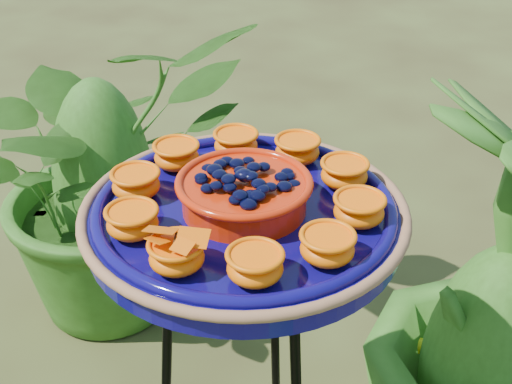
% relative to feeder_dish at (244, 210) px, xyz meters
% --- Properties ---
extents(feeder_dish, '(0.45, 0.45, 0.10)m').
position_rel_feeder_dish_xyz_m(feeder_dish, '(0.00, 0.00, 0.00)').
color(feeder_dish, '#0B0651').
rests_on(feeder_dish, tripod_stand).
extents(shrub_back_left, '(0.99, 1.03, 0.88)m').
position_rel_feeder_dish_xyz_m(shrub_back_left, '(-0.71, 0.68, -0.45)').
color(shrub_back_left, '#285015').
rests_on(shrub_back_left, ground).
extents(shrub_back_right, '(0.69, 0.69, 0.94)m').
position_rel_feeder_dish_xyz_m(shrub_back_right, '(0.37, 0.42, -0.42)').
color(shrub_back_right, '#285015').
rests_on(shrub_back_right, ground).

